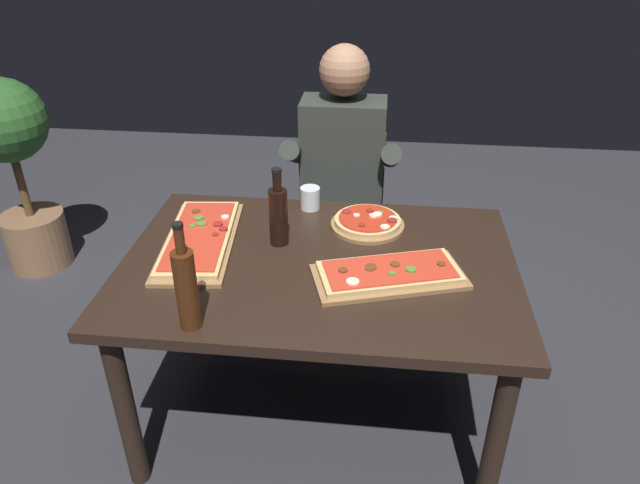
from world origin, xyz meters
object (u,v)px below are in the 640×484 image
Objects in this scene: seated_diner at (342,177)px; pizza_rectangular_front at (389,274)px; wine_bottle_dark at (186,287)px; diner_chair at (343,214)px; oil_bottle_amber at (278,214)px; tumbler_near_camera at (310,199)px; potted_plant_corner at (15,161)px; dining_table at (319,283)px; pizza_rectangular_left at (200,239)px; pizza_round_far at (368,222)px.

pizza_rectangular_front is at bearing -74.71° from seated_diner.
wine_bottle_dark is 1.37m from diner_chair.
wine_bottle_dark is 1.21m from seated_diner.
wine_bottle_dark is 1.17× the size of oil_bottle_amber.
pizza_rectangular_front is 0.42× the size of seated_diner.
oil_bottle_amber is at bearing -105.09° from tumbler_near_camera.
seated_diner reaches higher than pizza_rectangular_front.
wine_bottle_dark is at bearing -107.82° from tumbler_near_camera.
wine_bottle_dark is 0.86m from tumbler_near_camera.
wine_bottle_dark reaches higher than potted_plant_corner.
dining_table is 2.00m from potted_plant_corner.
pizza_rectangular_left is 2.05× the size of oil_bottle_amber.
pizza_rectangular_front and pizza_round_far have the same top height.
seated_diner is at bearing 72.09° from tumbler_near_camera.
pizza_rectangular_left is at bearing -34.74° from potted_plant_corner.
diner_chair is at bearing 103.41° from pizza_rectangular_front.
potted_plant_corner reaches higher than oil_bottle_amber.
oil_bottle_amber is (-0.41, 0.20, 0.10)m from pizza_rectangular_front.
diner_chair is (-0.14, 0.58, -0.27)m from pizza_round_far.
seated_diner is at bearing 53.86° from pizza_rectangular_left.
pizza_rectangular_front is at bearing 28.30° from wine_bottle_dark.
pizza_round_far is 0.48m from seated_diner.
dining_table is 3.97× the size of wine_bottle_dark.
pizza_rectangular_left is 0.51m from wine_bottle_dark.
oil_bottle_amber is at bearing 144.89° from dining_table.
oil_bottle_amber is 3.24× the size of tumbler_near_camera.
dining_table is 0.44m from tumbler_near_camera.
tumbler_near_camera is (0.37, 0.33, 0.02)m from pizza_rectangular_left.
potted_plant_corner is at bearing 145.26° from pizza_rectangular_left.
pizza_rectangular_left is 0.31m from oil_bottle_amber.
wine_bottle_dark is 0.41× the size of diner_chair.
pizza_round_far is 0.27× the size of potted_plant_corner.
tumbler_near_camera reaches higher than dining_table.
pizza_rectangular_front is 0.64× the size of diner_chair.
dining_table is at bearing -91.70° from diner_chair.
pizza_rectangular_front is 5.97× the size of tumbler_near_camera.
oil_bottle_amber is 0.85m from diner_chair.
diner_chair is 0.80× the size of potted_plant_corner.
tumbler_near_camera reaches higher than pizza_round_far.
dining_table is 0.74m from seated_diner.
tumbler_near_camera is (-0.08, 0.41, 0.14)m from dining_table.
dining_table is at bearing -9.66° from pizza_rectangular_left.
pizza_rectangular_left is 0.46× the size of seated_diner.
potted_plant_corner is (-1.77, 0.12, 0.16)m from diner_chair.
pizza_rectangular_left is 0.50m from tumbler_near_camera.
pizza_rectangular_front is at bearing -25.83° from oil_bottle_amber.
seated_diner is 1.79m from potted_plant_corner.
diner_chair reaches higher than dining_table.
pizza_rectangular_front is at bearing -56.23° from tumbler_near_camera.
pizza_rectangular_front is 0.85m from seated_diner.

